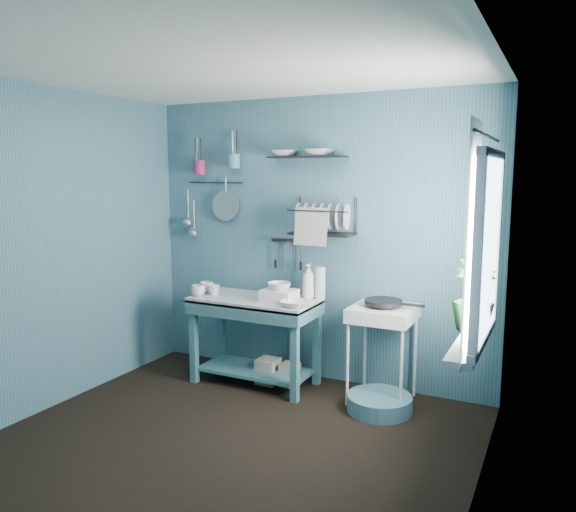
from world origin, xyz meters
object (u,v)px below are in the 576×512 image
at_px(wash_tub, 279,295).
at_px(frying_pan, 383,302).
at_px(work_counter, 255,341).
at_px(potted_plant, 473,295).
at_px(mug_left, 198,291).
at_px(utensil_cup_teal, 234,161).
at_px(dish_rack, 322,216).
at_px(storage_tin_large, 268,371).
at_px(mug_right, 207,287).
at_px(floor_basin, 380,403).
at_px(mug_mid, 214,290).
at_px(soap_bottle, 308,281).
at_px(colander, 226,206).
at_px(storage_tin_small, 290,374).
at_px(hotplate_stand, 382,354).
at_px(water_bottle, 320,283).
at_px(utensil_cup_magenta, 200,168).

height_order(wash_tub, frying_pan, wash_tub).
xyz_separation_m(work_counter, potted_plant, (1.87, -0.45, 0.68)).
height_order(mug_left, utensil_cup_teal, utensil_cup_teal).
distance_m(mug_left, dish_rack, 1.27).
height_order(dish_rack, storage_tin_large, dish_rack).
relative_size(work_counter, storage_tin_large, 4.94).
bearing_deg(mug_right, floor_basin, -3.19).
bearing_deg(mug_left, wash_tub, 10.86).
xyz_separation_m(frying_pan, floor_basin, (0.05, -0.21, -0.76)).
xyz_separation_m(mug_mid, floor_basin, (1.55, -0.03, -0.75)).
distance_m(work_counter, soap_bottle, 0.71).
height_order(wash_tub, colander, colander).
xyz_separation_m(frying_pan, storage_tin_large, (-1.01, -0.07, -0.71)).
bearing_deg(utensil_cup_teal, wash_tub, -27.77).
bearing_deg(storage_tin_large, storage_tin_small, 8.53).
distance_m(frying_pan, colander, 1.78).
relative_size(soap_bottle, potted_plant, 0.64).
bearing_deg(floor_basin, utensil_cup_teal, 165.25).
distance_m(mug_mid, potted_plant, 2.30).
height_order(hotplate_stand, dish_rack, dish_rack).
height_order(hotplate_stand, floor_basin, hotplate_stand).
bearing_deg(storage_tin_small, water_bottle, 32.47).
xyz_separation_m(dish_rack, colander, (-1.02, 0.08, 0.06)).
relative_size(mug_mid, hotplate_stand, 0.13).
bearing_deg(utensil_cup_magenta, storage_tin_small, -12.44).
bearing_deg(mug_right, hotplate_stand, 4.20).
bearing_deg(hotplate_stand, mug_right, -175.45).
relative_size(water_bottle, storage_tin_small, 1.40).
bearing_deg(mug_left, potted_plant, -7.14).
relative_size(mug_left, colander, 0.44).
height_order(mug_right, utensil_cup_teal, utensil_cup_teal).
bearing_deg(hotplate_stand, soap_bottle, 173.64).
height_order(water_bottle, frying_pan, water_bottle).
distance_m(hotplate_stand, dish_rack, 1.25).
xyz_separation_m(soap_bottle, utensil_cup_teal, (-0.81, 0.12, 1.03)).
distance_m(utensil_cup_teal, storage_tin_large, 1.92).
bearing_deg(storage_tin_large, utensil_cup_teal, 151.40).
xyz_separation_m(water_bottle, utensil_cup_magenta, (-1.29, 0.10, 0.98)).
distance_m(wash_tub, utensil_cup_magenta, 1.52).
distance_m(frying_pan, utensil_cup_teal, 1.89).
bearing_deg(storage_tin_large, work_counter, -153.43).
distance_m(utensil_cup_magenta, storage_tin_small, 2.10).
bearing_deg(colander, mug_right, -88.97).
bearing_deg(utensil_cup_magenta, storage_tin_large, -17.01).
bearing_deg(dish_rack, storage_tin_large, -161.52).
bearing_deg(utensil_cup_magenta, colander, 6.49).
height_order(work_counter, wash_tub, wash_tub).
bearing_deg(mug_left, mug_mid, 45.00).
relative_size(wash_tub, colander, 1.00).
bearing_deg(storage_tin_large, colander, 153.97).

